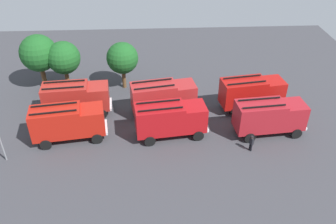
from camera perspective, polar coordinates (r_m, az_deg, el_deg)
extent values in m
plane|color=#38383D|center=(38.08, 0.00, -1.75)|extent=(56.56, 56.56, 0.00)
cube|color=#AD190F|center=(35.77, -12.02, -1.14)|extent=(2.53, 2.78, 2.60)
cube|color=#8C9EAD|center=(35.55, -10.40, -0.55)|extent=(0.37, 2.12, 1.46)
cube|color=#AD190F|center=(36.03, -17.59, -1.53)|extent=(5.10, 3.14, 2.90)
cube|color=black|center=(35.76, -17.94, 1.15)|extent=(4.29, 0.72, 0.12)
cube|color=black|center=(34.61, -18.10, -0.06)|extent=(4.29, 0.72, 0.12)
cube|color=silver|center=(36.38, -9.94, -2.42)|extent=(0.53, 2.38, 0.28)
cylinder|color=black|center=(37.62, -11.48, -2.00)|extent=(1.14, 0.50, 1.10)
cylinder|color=black|center=(35.69, -11.38, -4.23)|extent=(1.14, 0.50, 1.10)
cylinder|color=black|center=(38.15, -18.82, -2.76)|extent=(1.14, 0.50, 1.10)
cylinder|color=black|center=(36.25, -19.13, -4.99)|extent=(1.14, 0.50, 1.10)
cube|color=#A61014|center=(35.47, 4.24, -0.71)|extent=(2.49, 2.75, 2.60)
cube|color=#8C9EAD|center=(35.54, 5.91, -0.13)|extent=(0.34, 2.12, 1.46)
cube|color=#A61014|center=(34.80, -1.35, -1.09)|extent=(5.07, 3.07, 2.90)
cube|color=black|center=(34.49, -1.57, 1.69)|extent=(4.30, 0.65, 0.12)
cube|color=black|center=(33.35, -1.20, 0.45)|extent=(4.30, 0.65, 0.12)
cube|color=silver|center=(36.41, 6.00, -2.01)|extent=(0.49, 2.38, 0.28)
cylinder|color=black|center=(37.36, 4.01, -1.61)|extent=(1.13, 0.48, 1.10)
cylinder|color=black|center=(35.50, 4.91, -3.82)|extent=(1.13, 0.48, 1.10)
cylinder|color=black|center=(36.63, -3.47, -2.39)|extent=(1.13, 0.48, 1.10)
cylinder|color=black|center=(34.74, -2.97, -4.70)|extent=(1.13, 0.48, 1.10)
cube|color=maroon|center=(37.85, 19.45, -0.35)|extent=(2.42, 2.69, 2.60)
cube|color=#8C9EAD|center=(38.16, 20.95, 0.17)|extent=(0.27, 2.12, 1.46)
cube|color=maroon|center=(36.36, 14.56, -0.61)|extent=(5.01, 2.92, 2.90)
cube|color=black|center=(36.05, 14.54, 2.06)|extent=(4.31, 0.51, 0.12)
cube|color=black|center=(34.99, 15.31, 0.88)|extent=(4.31, 0.51, 0.12)
cube|color=silver|center=(39.01, 20.72, -1.60)|extent=(0.41, 2.38, 0.28)
cylinder|color=black|center=(39.64, 18.59, -1.21)|extent=(1.13, 0.45, 1.10)
cylinder|color=black|center=(37.94, 20.03, -3.27)|extent=(1.13, 0.45, 1.10)
cylinder|color=black|center=(37.81, 11.88, -1.86)|extent=(1.13, 0.45, 1.10)
cylinder|color=black|center=(36.03, 13.06, -4.07)|extent=(1.13, 0.45, 1.10)
cube|color=maroon|center=(39.39, -11.12, 2.54)|extent=(2.41, 2.68, 2.60)
cube|color=#8C9EAD|center=(39.17, -9.64, 3.05)|extent=(0.26, 2.12, 1.46)
cube|color=maroon|center=(39.73, -16.17, 2.30)|extent=(5.00, 2.90, 2.90)
cube|color=black|center=(39.56, -16.43, 4.76)|extent=(4.31, 0.49, 0.12)
cube|color=black|center=(38.37, -16.63, 3.76)|extent=(4.31, 0.49, 0.12)
cube|color=silver|center=(39.92, -9.23, 1.27)|extent=(0.40, 2.38, 0.28)
cylinder|color=black|center=(41.20, -10.57, 1.58)|extent=(1.13, 0.44, 1.10)
cylinder|color=black|center=(39.19, -10.62, -0.28)|extent=(1.13, 0.44, 1.10)
cylinder|color=black|center=(41.82, -17.26, 1.04)|extent=(1.13, 0.44, 1.10)
cylinder|color=black|center=(39.84, -17.65, -0.82)|extent=(1.13, 0.44, 1.10)
cube|color=maroon|center=(39.07, 2.71, 2.92)|extent=(2.59, 2.84, 2.60)
cube|color=#8C9EAD|center=(39.18, 4.21, 3.48)|extent=(0.44, 2.11, 1.46)
cube|color=maroon|center=(38.32, -2.35, 2.51)|extent=(5.15, 3.27, 2.90)
cube|color=black|center=(38.12, -2.59, 5.05)|extent=(4.28, 0.85, 0.12)
cube|color=black|center=(36.94, -2.20, 4.05)|extent=(4.28, 0.85, 0.12)
cube|color=silver|center=(39.97, 4.33, 1.70)|extent=(0.60, 2.37, 0.28)
cylinder|color=black|center=(40.91, 2.49, 1.93)|extent=(1.14, 0.53, 1.10)
cylinder|color=black|center=(38.98, 3.39, 0.11)|extent=(1.14, 0.53, 1.10)
cylinder|color=black|center=(40.08, -4.30, 1.11)|extent=(1.14, 0.53, 1.10)
cylinder|color=black|center=(38.10, -3.72, -0.80)|extent=(1.14, 0.53, 1.10)
cube|color=#A6120F|center=(41.44, 16.47, 3.39)|extent=(2.54, 2.79, 2.60)
cube|color=#8C9EAD|center=(41.76, 17.83, 3.88)|extent=(0.38, 2.11, 1.46)
cube|color=#A6120F|center=(39.95, 12.01, 3.15)|extent=(5.11, 3.16, 2.90)
cube|color=black|center=(39.74, 11.91, 5.59)|extent=(4.29, 0.74, 0.12)
cube|color=black|center=(38.64, 12.65, 4.63)|extent=(4.29, 0.74, 0.12)
cube|color=silver|center=(42.54, 17.67, 2.19)|extent=(0.54, 2.38, 0.28)
cylinder|color=black|center=(43.19, 15.72, 2.45)|extent=(1.14, 0.50, 1.10)
cylinder|color=black|center=(41.42, 17.07, 0.73)|extent=(1.14, 0.50, 1.10)
cylinder|color=black|center=(41.35, 9.59, 1.82)|extent=(1.14, 0.50, 1.10)
cylinder|color=black|center=(39.49, 10.73, -0.01)|extent=(1.14, 0.50, 1.10)
cylinder|color=black|center=(42.67, 10.95, 2.53)|extent=(0.16, 0.16, 0.81)
cylinder|color=black|center=(42.68, 11.23, 2.50)|extent=(0.16, 0.16, 0.81)
cube|color=gold|center=(42.29, 11.20, 3.38)|extent=(0.47, 0.34, 0.70)
sphere|color=#9E704C|center=(42.06, 11.27, 3.93)|extent=(0.23, 0.23, 0.23)
cylinder|color=gold|center=(42.02, 11.28, 4.04)|extent=(0.29, 0.29, 0.07)
cylinder|color=black|center=(35.08, 13.30, -5.63)|extent=(0.16, 0.16, 0.78)
cylinder|color=black|center=(35.20, 13.09, -5.44)|extent=(0.16, 0.16, 0.78)
cube|color=black|center=(34.69, 13.35, -4.60)|extent=(0.39, 0.48, 0.68)
sphere|color=brown|center=(34.42, 13.45, -4.01)|extent=(0.22, 0.22, 0.22)
cylinder|color=black|center=(34.36, 13.47, -3.89)|extent=(0.28, 0.28, 0.07)
cylinder|color=brown|center=(46.53, -19.42, 5.31)|extent=(0.55, 0.55, 2.77)
sphere|color=#19511E|center=(45.16, -20.20, 8.94)|extent=(4.43, 4.43, 4.43)
cylinder|color=brown|center=(45.52, -15.94, 5.11)|extent=(0.49, 0.49, 2.47)
sphere|color=#19511E|center=(44.25, -16.53, 8.41)|extent=(3.96, 3.96, 3.96)
cylinder|color=brown|center=(44.34, -7.12, 5.36)|extent=(0.48, 0.48, 2.38)
sphere|color=#19511E|center=(43.08, -7.39, 8.65)|extent=(3.82, 3.82, 3.82)
cone|color=#F2600C|center=(42.86, -11.76, 2.42)|extent=(0.43, 0.43, 0.62)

